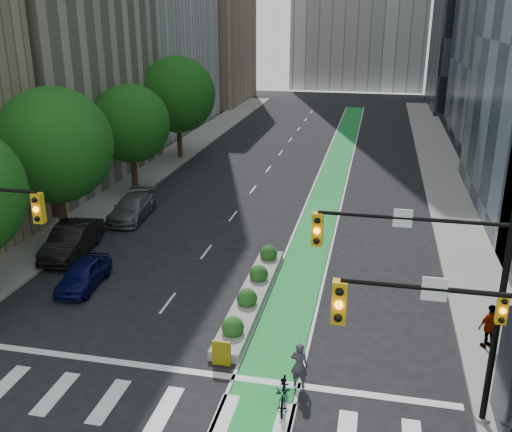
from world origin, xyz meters
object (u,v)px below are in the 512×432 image
at_px(bicycle, 284,391).
at_px(parked_car_left_far, 132,208).
at_px(cyclist, 299,365).
at_px(pedestrian_far, 490,326).
at_px(parked_car_left_near, 83,274).
at_px(median_planter, 252,293).
at_px(parked_car_left_mid, 72,240).

relative_size(bicycle, parked_car_left_far, 0.39).
bearing_deg(cyclist, bicycle, 81.06).
height_order(cyclist, pedestrian_far, pedestrian_far).
bearing_deg(parked_car_left_near, pedestrian_far, -8.85).
relative_size(median_planter, parked_car_left_far, 2.05).
bearing_deg(pedestrian_far, parked_car_left_mid, -42.65).
xyz_separation_m(bicycle, parked_car_left_near, (-10.82, 6.63, 0.16)).
bearing_deg(parked_car_left_near, median_planter, -1.24).
height_order(parked_car_left_near, parked_car_left_far, parked_car_left_far).
bearing_deg(parked_car_left_far, cyclist, -54.18).
xyz_separation_m(cyclist, parked_car_left_mid, (-13.69, 8.99, -0.03)).
relative_size(cyclist, parked_car_left_far, 0.35).
bearing_deg(parked_car_left_far, parked_car_left_near, -84.59).
bearing_deg(median_planter, parked_car_left_mid, 163.66).
bearing_deg(parked_car_left_near, cyclist, -29.76).
height_order(bicycle, parked_car_left_far, parked_car_left_far).
distance_m(cyclist, parked_car_left_far, 19.82).
height_order(bicycle, pedestrian_far, pedestrian_far).
bearing_deg(pedestrian_far, median_planter, -40.21).
xyz_separation_m(parked_car_left_mid, pedestrian_far, (20.56, -5.18, 0.22)).
bearing_deg(pedestrian_far, parked_car_left_near, -34.01).
xyz_separation_m(parked_car_left_near, parked_car_left_far, (-1.70, 9.51, 0.06)).
xyz_separation_m(parked_car_left_far, pedestrian_far, (19.76, -11.24, 0.34)).
distance_m(median_planter, bicycle, 7.41).
relative_size(cyclist, parked_car_left_mid, 0.34).
xyz_separation_m(median_planter, cyclist, (2.99, -5.86, 0.50)).
distance_m(bicycle, pedestrian_far, 8.75).
distance_m(median_planter, pedestrian_far, 10.09).
bearing_deg(median_planter, parked_car_left_far, 137.09).
bearing_deg(pedestrian_far, cyclist, 0.56).
bearing_deg(median_planter, cyclist, -62.97).
bearing_deg(bicycle, median_planter, 104.61).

